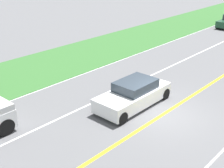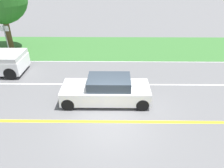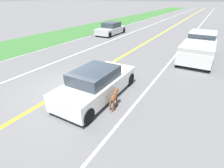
{
  "view_description": "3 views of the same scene",
  "coord_description": "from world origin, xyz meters",
  "views": [
    {
      "loc": [
        -7.25,
        11.8,
        7.48
      ],
      "look_at": [
        2.61,
        0.92,
        1.18
      ],
      "focal_mm": 50.0,
      "sensor_mm": 36.0,
      "label": 1
    },
    {
      "loc": [
        -7.83,
        -0.14,
        6.26
      ],
      "look_at": [
        1.58,
        -0.04,
        1.08
      ],
      "focal_mm": 35.0,
      "sensor_mm": 36.0,
      "label": 2
    },
    {
      "loc": [
        5.78,
        -5.46,
        4.12
      ],
      "look_at": [
        2.59,
        0.09,
        0.91
      ],
      "focal_mm": 28.0,
      "sensor_mm": 36.0,
      "label": 3
    }
  ],
  "objects": [
    {
      "name": "ground_plane",
      "position": [
        0.0,
        0.0,
        0.0
      ],
      "size": [
        400.0,
        400.0,
        0.0
      ],
      "primitive_type": "plane",
      "color": "#5B5B5E"
    },
    {
      "name": "ego_car",
      "position": [
        1.71,
        0.25,
        0.64
      ],
      "size": [
        1.79,
        4.41,
        1.36
      ],
      "color": "white",
      "rests_on": "ground"
    },
    {
      "name": "street_sign",
      "position": [
        8.23,
        8.06,
        1.47
      ],
      "size": [
        0.11,
        0.64,
        2.32
      ],
      "color": "gray",
      "rests_on": "ground"
    },
    {
      "name": "lane_dash_same_dir",
      "position": [
        3.5,
        0.0,
        0.0
      ],
      "size": [
        0.1,
        160.0,
        0.01
      ],
      "primitive_type": "cube",
      "color": "white",
      "rests_on": "ground"
    },
    {
      "name": "dog",
      "position": [
        2.82,
        -0.12,
        0.48
      ],
      "size": [
        0.33,
        1.04,
        0.76
      ],
      "rotation": [
        0.0,
        0.0,
        0.19
      ],
      "color": "brown",
      "rests_on": "ground"
    },
    {
      "name": "grass_verge_right",
      "position": [
        10.0,
        0.0,
        0.01
      ],
      "size": [
        6.0,
        160.0,
        0.03
      ],
      "primitive_type": "cube",
      "color": "#33662D",
      "rests_on": "ground"
    },
    {
      "name": "centre_divider_line",
      "position": [
        0.0,
        0.0,
        0.0
      ],
      "size": [
        0.18,
        160.0,
        0.01
      ],
      "primitive_type": "cube",
      "color": "yellow",
      "rests_on": "ground"
    },
    {
      "name": "lane_edge_line_right",
      "position": [
        7.0,
        0.0,
        0.0
      ],
      "size": [
        0.14,
        160.0,
        0.01
      ],
      "primitive_type": "cube",
      "color": "white",
      "rests_on": "ground"
    }
  ]
}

